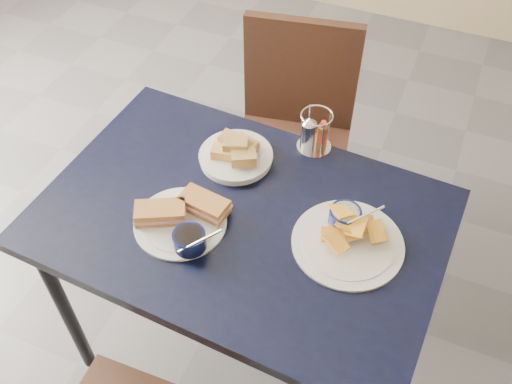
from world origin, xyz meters
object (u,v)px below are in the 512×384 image
at_px(sandwich_plate, 183,219).
at_px(condiment_caddy, 314,133).
at_px(chair_far, 298,124).
at_px(plantain_plate, 347,234).
at_px(dining_table, 241,230).
at_px(bread_basket, 236,154).

distance_m(sandwich_plate, condiment_caddy, 0.50).
bearing_deg(chair_far, plantain_plate, -60.48).
bearing_deg(condiment_caddy, chair_far, 115.43).
height_order(chair_far, condiment_caddy, chair_far).
bearing_deg(condiment_caddy, plantain_plate, -56.59).
xyz_separation_m(sandwich_plate, condiment_caddy, (0.23, 0.44, 0.03)).
height_order(dining_table, sandwich_plate, sandwich_plate).
height_order(dining_table, bread_basket, bread_basket).
height_order(chair_far, sandwich_plate, chair_far).
relative_size(dining_table, sandwich_plate, 3.93).
height_order(sandwich_plate, condiment_caddy, condiment_caddy).
bearing_deg(chair_far, sandwich_plate, -95.84).
bearing_deg(sandwich_plate, plantain_plate, 16.76).
xyz_separation_m(chair_far, plantain_plate, (0.36, -0.63, 0.24)).
height_order(chair_far, plantain_plate, chair_far).
distance_m(chair_far, plantain_plate, 0.77).
bearing_deg(chair_far, condiment_caddy, -64.57).
relative_size(chair_far, plantain_plate, 2.99).
distance_m(bread_basket, condiment_caddy, 0.25).
distance_m(dining_table, bread_basket, 0.24).
distance_m(plantain_plate, condiment_caddy, 0.38).
distance_m(chair_far, sandwich_plate, 0.81).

